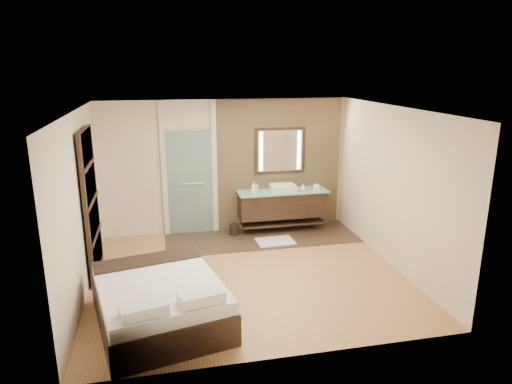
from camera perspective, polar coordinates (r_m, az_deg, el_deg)
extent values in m
plane|color=olive|center=(7.64, -1.00, -10.32)|extent=(5.00, 5.00, 0.00)
cube|color=#33231C|center=(9.19, 0.75, -5.69)|extent=(3.80, 1.30, 0.01)
cube|color=tan|center=(9.49, 2.90, 3.45)|extent=(2.60, 0.08, 2.70)
cube|color=black|center=(9.41, 3.29, -1.56)|extent=(1.80, 0.50, 0.50)
cube|color=black|center=(9.54, 3.26, -3.80)|extent=(1.71, 0.45, 0.04)
cube|color=#94E3DB|center=(9.32, 3.35, 0.05)|extent=(1.85, 0.55, 0.03)
cube|color=white|center=(9.30, 3.36, 0.53)|extent=(0.50, 0.38, 0.13)
cylinder|color=silver|center=(9.47, 3.06, 0.94)|extent=(0.03, 0.03, 0.18)
cylinder|color=silver|center=(9.41, 3.13, 1.35)|extent=(0.02, 0.10, 0.02)
cube|color=black|center=(9.38, 3.01, 5.18)|extent=(1.06, 0.03, 0.96)
cube|color=white|center=(9.37, 3.03, 5.17)|extent=(0.94, 0.01, 0.84)
cube|color=#F9DFBB|center=(9.27, 0.64, 5.07)|extent=(0.07, 0.01, 0.80)
cube|color=#F9DFBB|center=(9.48, 5.39, 5.24)|extent=(0.07, 0.01, 0.80)
cube|color=#A1CBC9|center=(9.25, -8.24, 1.09)|extent=(0.90, 0.05, 2.10)
cylinder|color=silver|center=(9.21, -7.91, 1.03)|extent=(0.45, 0.03, 0.03)
cube|color=beige|center=(9.18, -11.44, 2.75)|extent=(0.10, 0.08, 2.70)
cube|color=beige|center=(9.24, -5.22, 3.08)|extent=(0.10, 0.08, 2.70)
cube|color=black|center=(7.73, -19.91, -1.43)|extent=(0.06, 1.20, 2.40)
cube|color=beige|center=(8.00, -19.22, -7.13)|extent=(0.02, 1.06, 0.52)
cube|color=beige|center=(7.80, -19.60, -3.13)|extent=(0.02, 1.06, 0.52)
cube|color=beige|center=(7.64, -20.00, 1.05)|extent=(0.02, 1.06, 0.52)
cube|color=beige|center=(7.53, -20.41, 5.38)|extent=(0.02, 1.06, 0.52)
cube|color=black|center=(6.41, -11.90, -13.94)|extent=(1.93, 2.22, 0.43)
cube|color=white|center=(6.27, -12.06, -11.55)|extent=(1.87, 2.17, 0.17)
cube|color=black|center=(6.88, -13.45, -8.31)|extent=(1.56, 0.75, 0.04)
cube|color=white|center=(5.47, -13.86, -14.01)|extent=(0.58, 0.40, 0.14)
cube|color=white|center=(5.60, -6.88, -12.88)|extent=(0.58, 0.40, 0.14)
cube|color=silver|center=(8.97, 2.41, -6.18)|extent=(0.74, 0.53, 0.02)
cylinder|color=black|center=(9.29, -2.75, -4.75)|extent=(0.24, 0.24, 0.23)
cube|color=silver|center=(9.41, 7.54, 0.51)|extent=(0.14, 0.14, 0.10)
imported|color=white|center=(9.09, -0.33, 0.55)|extent=(0.11, 0.11, 0.24)
imported|color=#B2B2B2|center=(9.24, 0.01, 0.63)|extent=(0.11, 0.11, 0.18)
imported|color=#BDEEE4|center=(9.34, 5.91, 0.56)|extent=(0.14, 0.14, 0.14)
imported|color=silver|center=(9.57, 7.58, 0.72)|extent=(0.12, 0.12, 0.09)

